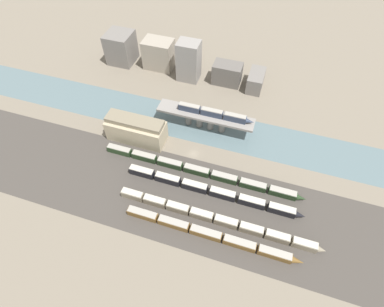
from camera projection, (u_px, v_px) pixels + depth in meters
name	position (u px, v px, depth m)	size (l,w,h in m)	color
ground_plane	(194.00, 154.00, 139.91)	(400.00, 400.00, 0.00)	#756B5B
railbed_yard	(177.00, 196.00, 125.67)	(280.00, 42.00, 0.01)	#423D38
river_water	(205.00, 127.00, 150.76)	(320.00, 23.05, 0.01)	slate
bridge	(205.00, 117.00, 145.65)	(47.68, 8.54, 8.75)	gray
train_on_bridge	(214.00, 113.00, 141.71)	(36.75, 2.68, 3.61)	#2D384C
train_yard_near	(210.00, 234.00, 113.38)	(68.89, 3.02, 3.44)	brown
train_yard_mid	(216.00, 219.00, 117.12)	(82.18, 2.98, 3.79)	gray
train_yard_far	(212.00, 191.00, 125.07)	(75.65, 3.07, 3.88)	black
train_yard_outer	(200.00, 171.00, 131.56)	(90.65, 2.98, 3.49)	#23381E
warehouse_building	(136.00, 130.00, 141.19)	(27.74, 10.90, 12.81)	tan
city_block_far_left	(121.00, 48.00, 179.08)	(14.96, 15.25, 17.91)	slate
city_block_left	(159.00, 54.00, 175.60)	(17.05, 11.83, 17.01)	gray
city_block_center	(189.00, 61.00, 166.29)	(12.18, 9.89, 22.88)	gray
city_block_right	(227.00, 74.00, 168.11)	(15.87, 9.79, 11.96)	#605B56
city_block_far_right	(256.00, 81.00, 166.35)	(8.24, 15.69, 9.35)	slate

